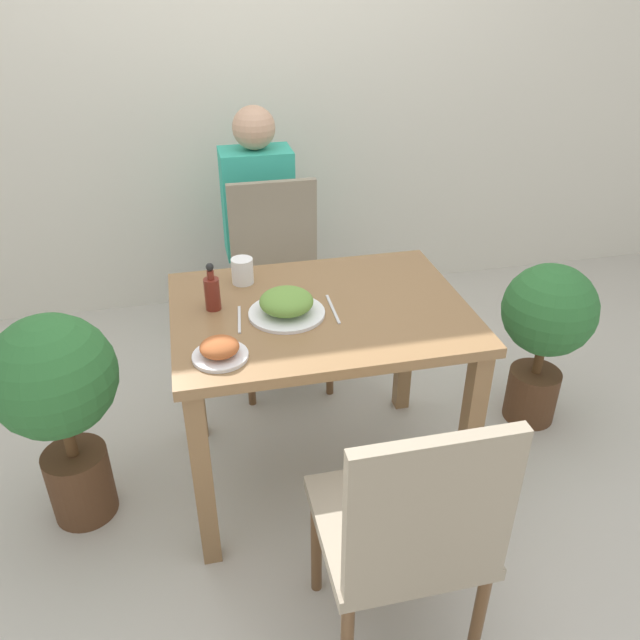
% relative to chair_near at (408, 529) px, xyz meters
% --- Properties ---
extents(ground_plane, '(16.00, 16.00, 0.00)m').
position_rel_chair_near_xyz_m(ground_plane, '(-0.05, 0.78, -0.51)').
color(ground_plane, '#B7B2A8').
extents(wall_back, '(8.00, 0.05, 2.60)m').
position_rel_chair_near_xyz_m(wall_back, '(-0.05, 2.33, 0.79)').
color(wall_back, beige).
rests_on(wall_back, ground_plane).
extents(dining_table, '(0.99, 0.74, 0.73)m').
position_rel_chair_near_xyz_m(dining_table, '(-0.05, 0.78, 0.10)').
color(dining_table, olive).
rests_on(dining_table, ground_plane).
extents(chair_near, '(0.42, 0.42, 0.90)m').
position_rel_chair_near_xyz_m(chair_near, '(0.00, 0.00, 0.00)').
color(chair_near, gray).
rests_on(chair_near, ground_plane).
extents(chair_far, '(0.42, 0.42, 0.90)m').
position_rel_chair_near_xyz_m(chair_far, '(-0.08, 1.51, 0.00)').
color(chair_far, gray).
rests_on(chair_far, ground_plane).
extents(food_plate, '(0.25, 0.25, 0.09)m').
position_rel_chair_near_xyz_m(food_plate, '(-0.17, 0.75, 0.26)').
color(food_plate, white).
rests_on(food_plate, dining_table).
extents(side_plate, '(0.17, 0.17, 0.06)m').
position_rel_chair_near_xyz_m(side_plate, '(-0.40, 0.54, 0.25)').
color(side_plate, white).
rests_on(side_plate, dining_table).
extents(drink_cup, '(0.08, 0.08, 0.09)m').
position_rel_chair_near_xyz_m(drink_cup, '(-0.28, 1.01, 0.27)').
color(drink_cup, white).
rests_on(drink_cup, dining_table).
extents(sauce_bottle, '(0.05, 0.05, 0.17)m').
position_rel_chair_near_xyz_m(sauce_bottle, '(-0.40, 0.84, 0.29)').
color(sauce_bottle, maroon).
rests_on(sauce_bottle, dining_table).
extents(fork_utensil, '(0.03, 0.17, 0.00)m').
position_rel_chair_near_xyz_m(fork_utensil, '(-0.33, 0.75, 0.22)').
color(fork_utensil, silver).
rests_on(fork_utensil, dining_table).
extents(spoon_utensil, '(0.01, 0.19, 0.00)m').
position_rel_chair_near_xyz_m(spoon_utensil, '(-0.01, 0.75, 0.22)').
color(spoon_utensil, silver).
rests_on(spoon_utensil, dining_table).
extents(potted_plant_left, '(0.41, 0.41, 0.80)m').
position_rel_chair_near_xyz_m(potted_plant_left, '(-0.93, 0.76, 0.01)').
color(potted_plant_left, '#51331E').
rests_on(potted_plant_left, ground_plane).
extents(potted_plant_right, '(0.38, 0.38, 0.72)m').
position_rel_chair_near_xyz_m(potted_plant_right, '(0.91, 0.90, -0.05)').
color(potted_plant_right, '#51331E').
rests_on(potted_plant_right, ground_plane).
extents(person_figure, '(0.34, 0.22, 1.17)m').
position_rel_chair_near_xyz_m(person_figure, '(-0.11, 1.91, 0.07)').
color(person_figure, '#2D3347').
rests_on(person_figure, ground_plane).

